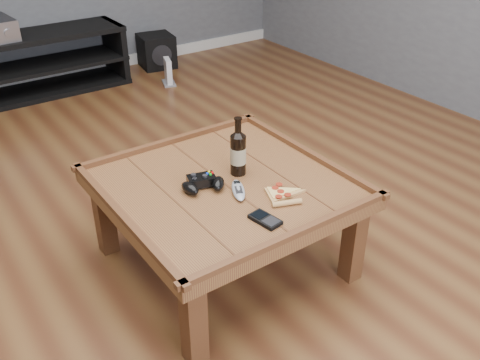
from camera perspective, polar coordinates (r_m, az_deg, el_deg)
ground at (r=2.63m, az=-1.58°, el=-8.76°), size 6.00×6.00×0.00m
baseboard at (r=5.09m, az=-20.97°, el=10.07°), size 5.00×0.02×0.10m
coffee_table at (r=2.40m, az=-1.71°, el=-1.53°), size 1.03×1.03×0.48m
media_console at (r=4.81m, az=-20.57°, el=11.50°), size 1.40×0.45×0.50m
beer_bottle at (r=2.39m, az=-0.20°, el=3.04°), size 0.07×0.07×0.28m
game_controller at (r=2.32m, az=-3.97°, el=-0.36°), size 0.20×0.17×0.06m
pizza_slice at (r=2.28m, az=4.45°, el=-1.56°), size 0.21×0.26×0.02m
smartphone at (r=2.12m, az=2.71°, el=-4.22°), size 0.09×0.14×0.02m
remote_control at (r=2.30m, az=-0.18°, el=-1.08°), size 0.13×0.18×0.03m
subwoofer at (r=5.24m, az=-8.88°, el=13.44°), size 0.34×0.34×0.30m
game_console at (r=4.79m, az=-7.67°, el=11.27°), size 0.15×0.20×0.23m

